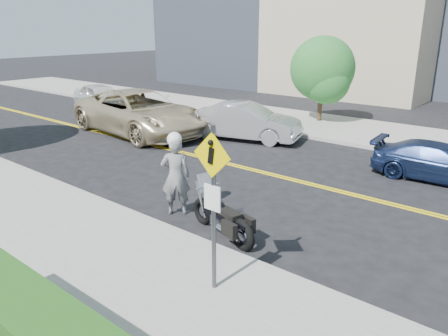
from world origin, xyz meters
name	(u,v)px	position (x,y,z in m)	size (l,w,h in m)	color
ground_plane	(241,167)	(0.00, 0.00, 0.00)	(120.00, 120.00, 0.00)	black
sidewalk_near	(35,245)	(0.00, -7.50, 0.07)	(60.00, 5.00, 0.15)	#9E9B91
sidewalk_far	(338,128)	(0.00, 7.50, 0.07)	(60.00, 5.00, 0.15)	#9E9B91
pedestrian_sign	(213,194)	(4.20, -6.31, 1.96)	(0.78, 0.08, 3.00)	#4C4C51
motorcyclist	(176,174)	(1.09, -4.19, 1.09)	(0.88, 0.87, 2.18)	silver
motorcycle	(222,208)	(2.79, -4.40, 0.68)	(2.23, 0.68, 1.36)	black
suv	(139,112)	(-6.60, 1.04, 0.97)	(3.22, 6.98, 1.94)	beige
parked_car_white	(101,97)	(-12.73, 3.35, 0.76)	(1.80, 4.47, 1.52)	white
parked_car_silver	(245,121)	(-2.27, 3.20, 0.78)	(1.66, 4.75, 1.57)	#B1B2B9
parked_car_blue	(438,162)	(5.57, 2.93, 0.59)	(1.64, 4.04, 1.17)	navy
tree_far_a	(322,69)	(-1.36, 8.18, 2.69)	(3.11, 3.11, 4.25)	#382619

